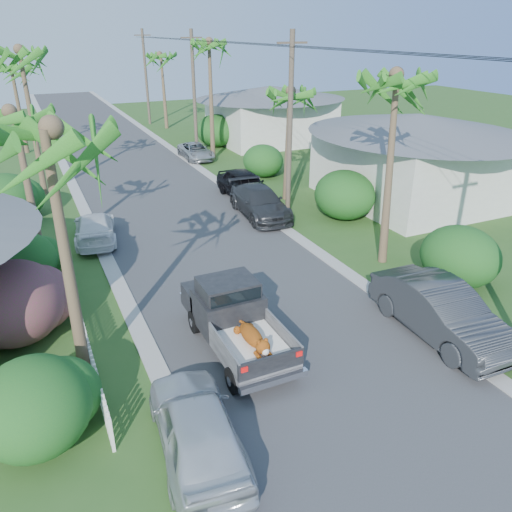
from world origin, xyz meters
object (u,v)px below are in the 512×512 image
parked_car_rd (196,151)px  parked_car_ln (197,428)px  parked_car_rn (441,312)px  palm_l_d (11,66)px  palm_r_d (161,55)px  utility_pole_c (194,93)px  utility_pole_b (290,125)px  parked_car_rm (260,202)px  utility_pole_d (146,77)px  palm_r_b (289,92)px  palm_l_b (13,112)px  palm_r_a (400,76)px  parked_car_rf (245,185)px  palm_r_c (209,43)px  palm_l_a (44,131)px  palm_l_c (19,51)px  house_right_near (413,161)px  parked_car_lf (95,228)px  house_right_far (270,116)px  pickup_truck (232,314)px

parked_car_rd → parked_car_ln: size_ratio=0.95×
parked_car_rn → palm_l_d: size_ratio=0.68×
palm_r_d → utility_pole_c: bearing=-94.3°
utility_pole_b → palm_l_d: bearing=120.0°
utility_pole_c → parked_car_rm: bearing=-96.2°
utility_pole_d → palm_r_b: bearing=-88.0°
parked_car_rn → palm_l_b: size_ratio=0.71×
palm_l_b → palm_r_a: bearing=-24.6°
parked_car_rf → utility_pole_d: size_ratio=0.52×
parked_car_rm → palm_r_c: size_ratio=0.55×
palm_l_a → palm_l_c: bearing=89.4°
palm_l_b → palm_r_d: palm_r_d is taller
parked_car_rd → parked_car_ln: bearing=-107.3°
house_right_near → palm_l_d: bearing=131.6°
parked_car_lf → parked_car_rd: bearing=-117.5°
palm_r_c → palm_r_d: (0.30, 14.00, -1.37)m
utility_pole_d → palm_l_c: bearing=-118.9°
palm_r_a → palm_r_c: size_ratio=0.93×
utility_pole_b → palm_r_d: bearing=88.1°
palm_l_d → parked_car_rf: bearing=-58.4°
house_right_far → parked_car_rm: bearing=-118.1°
pickup_truck → parked_car_rd: (6.77, 23.47, -0.43)m
parked_car_rd → parked_car_ln: parked_car_ln is taller
palm_l_a → palm_r_c: 26.16m
palm_l_c → parked_car_lf: bearing=-79.4°
parked_car_rd → palm_l_b: size_ratio=0.57×
parked_car_rn → house_right_far: size_ratio=0.58×
parked_car_ln → house_right_far: house_right_far is taller
palm_l_c → utility_pole_d: bearing=61.1°
palm_l_a → palm_r_a: 12.86m
palm_r_c → house_right_near: bearing=-64.1°
palm_r_a → house_right_far: (6.70, 24.00, -5.30)m
palm_r_c → palm_l_a: bearing=-118.3°
palm_r_b → house_right_far: palm_r_b is taller
utility_pole_d → parked_car_rd: bearing=-92.1°
parked_car_rf → parked_car_rn: bearing=-93.0°
pickup_truck → palm_l_d: bearing=98.7°
palm_r_d → parked_car_rf: bearing=-94.9°
palm_l_b → palm_l_c: palm_l_c is taller
utility_pole_c → palm_l_a: bearing=-115.3°
palm_r_a → parked_car_rn: bearing=-109.5°
utility_pole_c → parked_car_rn: bearing=-92.5°
parked_car_rn → utility_pole_c: utility_pole_c is taller
parked_car_rm → palm_r_a: 10.02m
house_right_far → utility_pole_c: bearing=-164.9°
utility_pole_b → parked_car_ln: bearing=-125.3°
palm_l_d → parked_car_ln: bearing=-86.3°
palm_r_a → parked_car_rd: bearing=93.6°
parked_car_rf → palm_l_a: 18.02m
house_right_far → parked_car_rf: bearing=-121.6°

